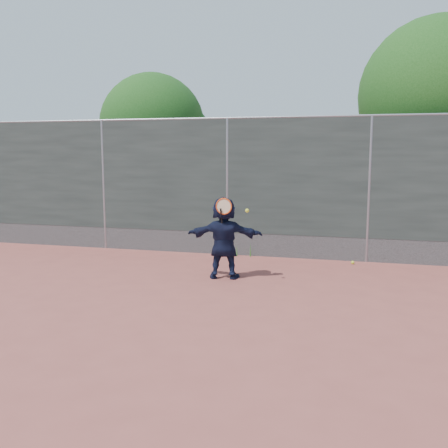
# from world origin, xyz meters

# --- Properties ---
(ground) EXTENTS (80.00, 80.00, 0.00)m
(ground) POSITION_xyz_m (0.00, 0.00, 0.00)
(ground) COLOR #9E4C42
(ground) RESTS_ON ground
(player) EXTENTS (1.42, 0.61, 1.49)m
(player) POSITION_xyz_m (0.47, 1.44, 0.74)
(player) COLOR black
(player) RESTS_ON ground
(ball_ground) EXTENTS (0.07, 0.07, 0.07)m
(ball_ground) POSITION_xyz_m (2.73, 3.19, 0.03)
(ball_ground) COLOR yellow
(ball_ground) RESTS_ON ground
(fence) EXTENTS (20.00, 0.06, 3.03)m
(fence) POSITION_xyz_m (-0.00, 3.50, 1.58)
(fence) COLOR #38423D
(fence) RESTS_ON ground
(swing_action) EXTENTS (0.61, 0.20, 0.51)m
(swing_action) POSITION_xyz_m (0.56, 1.24, 1.31)
(swing_action) COLOR #DA4714
(swing_action) RESTS_ON ground
(tree_right) EXTENTS (3.78, 3.60, 5.39)m
(tree_right) POSITION_xyz_m (4.68, 5.75, 3.49)
(tree_right) COLOR #382314
(tree_right) RESTS_ON ground
(tree_left) EXTENTS (3.15, 3.00, 4.53)m
(tree_left) POSITION_xyz_m (-2.85, 6.55, 2.94)
(tree_left) COLOR #382314
(tree_left) RESTS_ON ground
(weed_clump) EXTENTS (0.68, 0.07, 0.30)m
(weed_clump) POSITION_xyz_m (0.29, 3.38, 0.13)
(weed_clump) COLOR #387226
(weed_clump) RESTS_ON ground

